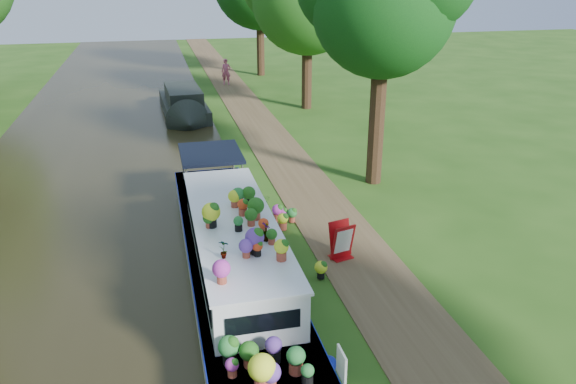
{
  "coord_description": "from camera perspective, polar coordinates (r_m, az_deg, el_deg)",
  "views": [
    {
      "loc": [
        -3.81,
        -15.21,
        7.38
      ],
      "look_at": [
        -0.27,
        -0.41,
        1.3
      ],
      "focal_mm": 35.0,
      "sensor_mm": 36.0,
      "label": 1
    }
  ],
  "objects": [
    {
      "name": "second_boat",
      "position": [
        31.08,
        -10.53,
        8.82
      ],
      "size": [
        2.44,
        7.69,
        1.47
      ],
      "rotation": [
        0.0,
        0.0,
        0.04
      ],
      "color": "black",
      "rests_on": "canal_water"
    },
    {
      "name": "sandwich_board",
      "position": [
        15.28,
        5.47,
        -5.12
      ],
      "size": [
        0.68,
        0.65,
        1.02
      ],
      "rotation": [
        0.0,
        0.0,
        0.26
      ],
      "color": "#A40B0F",
      "rests_on": "towpath"
    },
    {
      "name": "ground",
      "position": [
        17.33,
        0.55,
        -3.42
      ],
      "size": [
        100.0,
        100.0,
        0.0
      ],
      "primitive_type": "plane",
      "color": "#254D13",
      "rests_on": "ground"
    },
    {
      "name": "towpath",
      "position": [
        17.62,
        4.34,
        -2.98
      ],
      "size": [
        2.2,
        100.0,
        0.03
      ],
      "primitive_type": "cube",
      "color": "brown",
      "rests_on": "ground"
    },
    {
      "name": "plant_boat",
      "position": [
        13.69,
        -5.32,
        -6.79
      ],
      "size": [
        2.29,
        13.52,
        2.28
      ],
      "color": "white",
      "rests_on": "canal_water"
    },
    {
      "name": "pedestrian_pink",
      "position": [
        38.91,
        -6.31,
        12.05
      ],
      "size": [
        0.7,
        0.53,
        1.72
      ],
      "primitive_type": "imported",
      "rotation": [
        0.0,
        0.0,
        -0.21
      ],
      "color": "#CD5479",
      "rests_on": "towpath"
    },
    {
      "name": "canal_water",
      "position": [
        17.04,
        -19.52,
        -5.2
      ],
      "size": [
        10.0,
        100.0,
        0.02
      ],
      "primitive_type": "cube",
      "color": "black",
      "rests_on": "ground"
    },
    {
      "name": "verge_plant",
      "position": [
        18.56,
        -2.45,
        -0.9
      ],
      "size": [
        0.43,
        0.38,
        0.46
      ],
      "primitive_type": "imported",
      "rotation": [
        0.0,
        0.0,
        -0.05
      ],
      "color": "#265D1C",
      "rests_on": "ground"
    }
  ]
}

